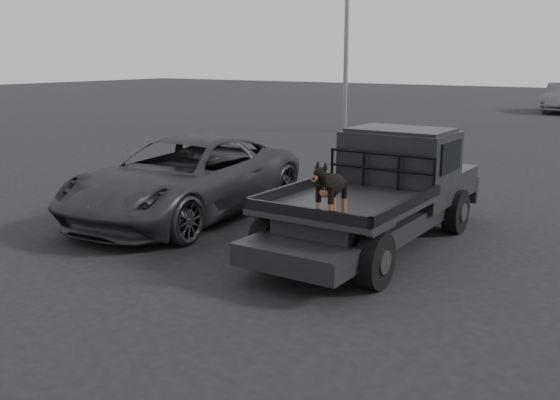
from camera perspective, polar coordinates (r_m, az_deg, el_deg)
The scene contains 6 objects.
ground at distance 8.66m, azimuth -0.39°, elevation -7.01°, with size 120.00×120.00×0.00m, color black.
flatbed_ute at distance 10.00m, azimuth 8.56°, elevation -1.66°, with size 2.00×5.40×0.92m, color black, non-canonical shape.
ute_cab at distance 10.67m, azimuth 10.91°, elevation 4.11°, with size 1.72×1.30×0.88m, color black, non-canonical shape.
headache_rack at distance 10.02m, azimuth 9.19°, elevation 2.66°, with size 1.80×0.08×0.55m, color black, non-canonical shape.
dog at distance 8.05m, azimuth 4.74°, elevation 0.96°, with size 0.32×0.60×0.74m, color black, non-canonical shape.
parked_suv at distance 11.83m, azimuth -8.67°, elevation 2.00°, with size 2.46×5.33×1.48m, color #2D2E32.
Camera 1 is at (4.56, -6.74, 2.95)m, focal length 40.00 mm.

